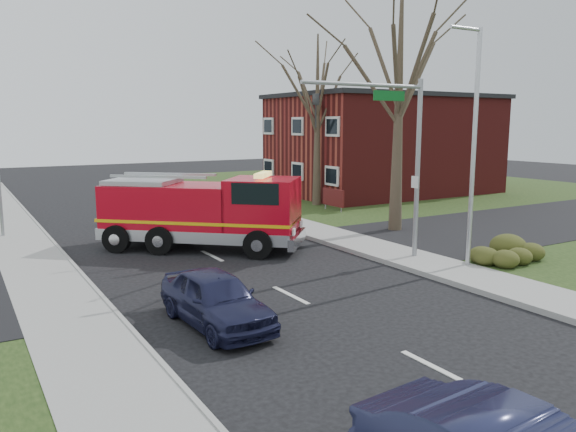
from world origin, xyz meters
TOP-DOWN VIEW (x-y plane):
  - ground at (0.00, 0.00)m, footprint 120.00×120.00m
  - sidewalk_right at (6.20, 0.00)m, footprint 2.40×80.00m
  - sidewalk_left at (-6.20, 0.00)m, footprint 2.40×80.00m
  - brick_building at (19.00, 18.00)m, footprint 15.40×10.40m
  - health_center_sign at (10.50, 12.50)m, footprint 0.12×2.00m
  - hedge_corner at (9.00, -1.00)m, footprint 2.80×2.00m
  - bare_tree_near at (9.50, 6.00)m, footprint 6.00×6.00m
  - bare_tree_far at (11.00, 15.00)m, footprint 5.25×5.25m
  - traffic_signal_mast at (5.21, 1.50)m, footprint 5.29×0.18m
  - streetlight_pole at (7.14, -0.50)m, footprint 1.48×0.16m
  - fire_engine at (0.26, 7.38)m, footprint 7.82×7.40m
  - parked_car_maroon at (-2.97, -1.18)m, footprint 1.90×4.29m

SIDE VIEW (x-z plane):
  - ground at x=0.00m, z-range 0.00..0.00m
  - sidewalk_right at x=6.20m, z-range 0.00..0.15m
  - sidewalk_left at x=-6.20m, z-range 0.00..0.15m
  - hedge_corner at x=9.00m, z-range 0.13..1.03m
  - parked_car_maroon at x=-2.97m, z-range 0.00..1.44m
  - health_center_sign at x=10.50m, z-range 0.18..1.58m
  - fire_engine at x=0.26m, z-range -0.15..3.09m
  - brick_building at x=19.00m, z-range 0.03..7.28m
  - streetlight_pole at x=7.14m, z-range 0.35..8.75m
  - traffic_signal_mast at x=5.21m, z-range 1.31..8.11m
  - bare_tree_far at x=11.00m, z-range 1.24..11.74m
  - bare_tree_near at x=9.50m, z-range 1.41..13.41m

